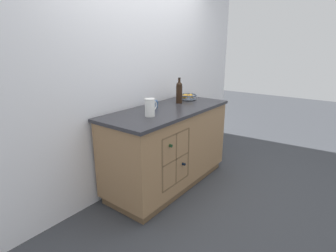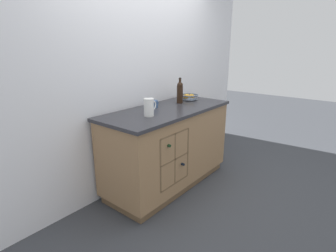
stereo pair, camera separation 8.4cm
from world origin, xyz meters
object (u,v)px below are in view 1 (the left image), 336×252
Objects in this scene: fruit_bowl at (188,96)px; ceramic_mug at (154,104)px; white_pitcher at (150,107)px; standing_wine_bottle at (179,92)px.

fruit_bowl reaches higher than ceramic_mug.
white_pitcher is 0.41m from ceramic_mug.
standing_wine_bottle is at bearing 10.77° from white_pitcher.
fruit_bowl is 0.95m from white_pitcher.
ceramic_mug is at bearing 34.73° from white_pitcher.
fruit_bowl is at bearing 9.57° from white_pitcher.
standing_wine_bottle is (0.37, -0.10, 0.10)m from ceramic_mug.
white_pitcher is 1.46× the size of ceramic_mug.
white_pitcher is 0.71m from standing_wine_bottle.
standing_wine_bottle reaches higher than ceramic_mug.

